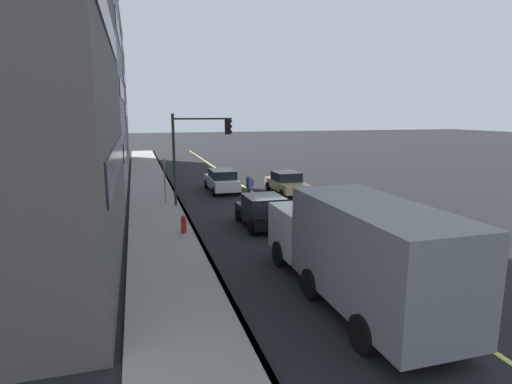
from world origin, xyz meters
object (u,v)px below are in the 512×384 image
Objects in this scene: street_sign_post at (164,177)px; fire_hydrant at (184,226)px; pedestrian_with_backpack at (250,186)px; traffic_light_mast at (197,144)px; car_white at (222,180)px; truck_gray at (357,248)px; car_tan at (287,183)px; car_black at (263,211)px.

street_sign_post is 7.07m from fire_hydrant.
traffic_light_mast is at bearing 90.24° from pedestrian_with_backpack.
traffic_light_mast is at bearing -123.27° from street_sign_post.
traffic_light_mast is (-4.23, 2.27, 2.88)m from car_white.
fire_hydrant is at bearing 26.38° from truck_gray.
fire_hydrant is at bearing 159.21° from car_white.
car_tan is 7.41m from traffic_light_mast.
pedestrian_with_backpack is 7.44m from fire_hydrant.
pedestrian_with_backpack is (-4.22, -0.85, 0.26)m from car_white.
street_sign_post is (1.20, 1.83, -2.06)m from traffic_light_mast.
car_black is 8.62m from truck_gray.
car_white reaches higher than fire_hydrant.
traffic_light_mast is at bearing 24.14° from car_black.
car_tan is 1.64× the size of street_sign_post.
traffic_light_mast reaches higher than car_black.
car_black is 1.39× the size of street_sign_post.
car_white is 18.07m from truck_gray.
car_black is 7.73m from street_sign_post.
car_tan is 4.78× the size of fire_hydrant.
pedestrian_with_backpack is at bearing -103.53° from street_sign_post.
pedestrian_with_backpack is 1.91× the size of fire_hydrant.
traffic_light_mast is at bearing -14.86° from fire_hydrant.
car_tan is 11.33m from fire_hydrant.
truck_gray is (-16.14, 3.93, 0.90)m from car_tan.
traffic_light_mast is (5.24, 2.35, 2.90)m from car_black.
street_sign_post is at bearing 32.99° from car_black.
truck_gray is at bearing -179.24° from car_black.
car_white is 1.00× the size of car_tan.
car_tan is 16.64m from truck_gray.
car_black is at bearing -82.28° from fire_hydrant.
truck_gray is 14.18m from traffic_light_mast.
car_tan is 4.02m from pedestrian_with_backpack.
car_black is 0.85× the size of car_white.
street_sign_post is at bearing 76.47° from pedestrian_with_backpack.
pedestrian_with_backpack is 5.12m from street_sign_post.
truck_gray is at bearing -179.38° from car_white.
fire_hydrant is at bearing -177.49° from street_sign_post.
car_black is at bearing 171.70° from pedestrian_with_backpack.
car_white is at bearing 11.35° from pedestrian_with_backpack.
car_white is 4.31m from pedestrian_with_backpack.
street_sign_post is at bearing 15.97° from truck_gray.
car_white is at bearing -20.79° from fire_hydrant.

